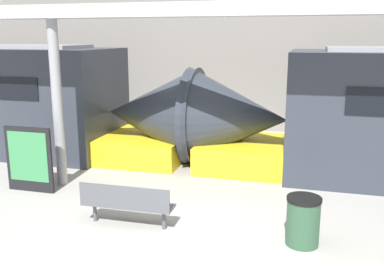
# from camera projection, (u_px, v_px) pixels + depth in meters

# --- Properties ---
(ground_plane) EXTENTS (60.00, 60.00, 0.00)m
(ground_plane) POSITION_uv_depth(u_px,v_px,m) (170.00, 252.00, 6.98)
(ground_plane) COLOR #9E9B96
(station_wall) EXTENTS (56.00, 0.20, 5.00)m
(station_wall) POSITION_uv_depth(u_px,v_px,m) (252.00, 63.00, 15.62)
(station_wall) COLOR gray
(station_wall) RESTS_ON ground_plane
(bench_near) EXTENTS (1.73, 0.46, 0.83)m
(bench_near) POSITION_uv_depth(u_px,v_px,m) (126.00, 202.00, 7.81)
(bench_near) COLOR #4C4F54
(bench_near) RESTS_ON ground_plane
(trash_bin) EXTENTS (0.58, 0.58, 0.84)m
(trash_bin) POSITION_uv_depth(u_px,v_px,m) (303.00, 221.00, 7.16)
(trash_bin) COLOR #2D5138
(trash_bin) RESTS_ON ground_plane
(poster_board) EXTENTS (1.15, 0.07, 1.49)m
(poster_board) POSITION_uv_depth(u_px,v_px,m) (29.00, 159.00, 9.57)
(poster_board) COLOR black
(poster_board) RESTS_ON ground_plane
(support_column_near) EXTENTS (0.24, 0.24, 3.82)m
(support_column_near) POSITION_uv_depth(u_px,v_px,m) (57.00, 105.00, 9.79)
(support_column_near) COLOR gray
(support_column_near) RESTS_ON ground_plane
(canopy_beam) EXTENTS (28.00, 0.60, 0.28)m
(canopy_beam) POSITION_uv_depth(u_px,v_px,m) (51.00, 12.00, 9.34)
(canopy_beam) COLOR #B7B7BC
(canopy_beam) RESTS_ON support_column_near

